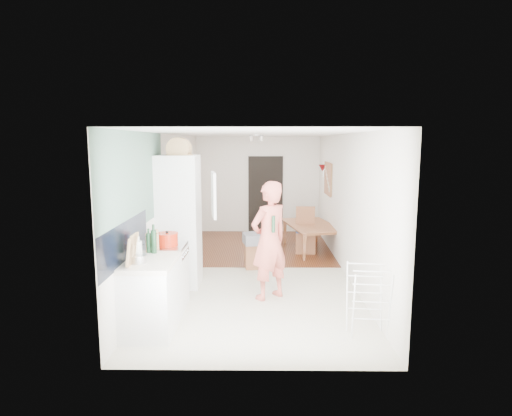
{
  "coord_description": "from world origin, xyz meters",
  "views": [
    {
      "loc": [
        0.06,
        -7.65,
        2.35
      ],
      "look_at": [
        -0.02,
        0.2,
        1.15
      ],
      "focal_mm": 30.0,
      "sensor_mm": 36.0,
      "label": 1
    }
  ],
  "objects_px": {
    "person": "(269,230)",
    "stool": "(254,256)",
    "drying_rack": "(368,301)",
    "dining_table": "(312,239)",
    "dining_chair": "(305,230)"
  },
  "relations": [
    {
      "from": "dining_table",
      "to": "stool",
      "type": "relative_size",
      "value": 3.08
    },
    {
      "from": "person",
      "to": "drying_rack",
      "type": "relative_size",
      "value": 2.41
    },
    {
      "from": "dining_chair",
      "to": "drying_rack",
      "type": "distance_m",
      "value": 3.99
    },
    {
      "from": "person",
      "to": "stool",
      "type": "relative_size",
      "value": 4.54
    },
    {
      "from": "person",
      "to": "dining_table",
      "type": "height_order",
      "value": "person"
    },
    {
      "from": "person",
      "to": "drying_rack",
      "type": "xyz_separation_m",
      "value": [
        1.18,
        -1.26,
        -0.62
      ]
    },
    {
      "from": "drying_rack",
      "to": "person",
      "type": "bearing_deg",
      "value": 139.77
    },
    {
      "from": "person",
      "to": "dining_table",
      "type": "xyz_separation_m",
      "value": [
        1.0,
        2.88,
        -0.8
      ]
    },
    {
      "from": "person",
      "to": "dining_table",
      "type": "relative_size",
      "value": 1.47
    },
    {
      "from": "person",
      "to": "stool",
      "type": "distance_m",
      "value": 1.82
    },
    {
      "from": "person",
      "to": "drying_rack",
      "type": "height_order",
      "value": "person"
    },
    {
      "from": "person",
      "to": "dining_chair",
      "type": "relative_size",
      "value": 2.16
    },
    {
      "from": "drying_rack",
      "to": "dining_table",
      "type": "bearing_deg",
      "value": 98.99
    },
    {
      "from": "dining_table",
      "to": "stool",
      "type": "distance_m",
      "value": 1.79
    },
    {
      "from": "dining_table",
      "to": "drying_rack",
      "type": "bearing_deg",
      "value": 171.1
    }
  ]
}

